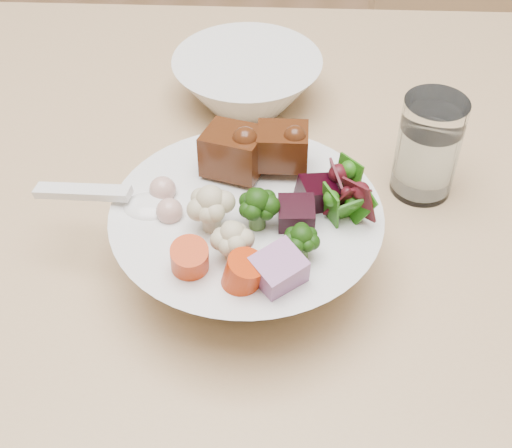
% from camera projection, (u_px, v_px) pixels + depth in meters
% --- Properties ---
extents(chair_far, '(0.49, 0.49, 0.84)m').
position_uv_depth(chair_far, '(478.00, 100.00, 1.35)').
color(chair_far, tan).
rests_on(chair_far, ground).
extents(food_bowl, '(0.24, 0.24, 0.13)m').
position_uv_depth(food_bowl, '(249.00, 235.00, 0.63)').
color(food_bowl, silver).
rests_on(food_bowl, dining_table).
extents(soup_spoon, '(0.13, 0.04, 0.03)m').
position_uv_depth(soup_spoon, '(132.00, 204.00, 0.62)').
color(soup_spoon, silver).
rests_on(soup_spoon, food_bowl).
extents(water_glass, '(0.06, 0.06, 0.11)m').
position_uv_depth(water_glass, '(427.00, 151.00, 0.70)').
color(water_glass, white).
rests_on(water_glass, dining_table).
extents(side_bowl, '(0.17, 0.17, 0.06)m').
position_uv_depth(side_bowl, '(247.00, 81.00, 0.83)').
color(side_bowl, silver).
rests_on(side_bowl, dining_table).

